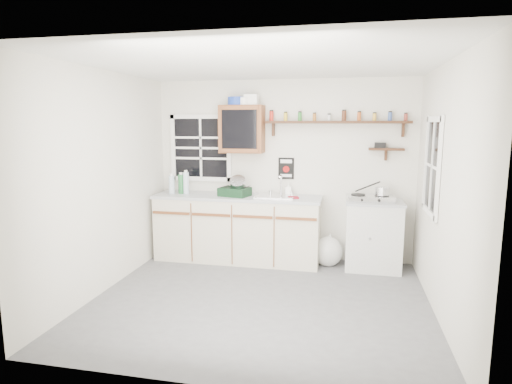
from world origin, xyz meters
TOP-DOWN VIEW (x-y plane):
  - room at (0.00, 0.00)m, footprint 3.64×3.24m
  - main_cabinet at (-0.58, 1.30)m, footprint 2.31×0.63m
  - right_cabinet at (1.25, 1.32)m, footprint 0.73×0.57m
  - sink at (-0.05, 1.30)m, footprint 0.52×0.44m
  - upper_cabinet at (-0.55, 1.44)m, footprint 0.60×0.32m
  - upper_cabinet_clutter at (-0.54, 1.44)m, footprint 0.42×0.24m
  - spice_shelf at (0.71, 1.51)m, footprint 1.91×0.18m
  - secondary_shelf at (1.36, 1.52)m, footprint 0.45×0.16m
  - warning_sign at (0.05, 1.59)m, footprint 0.22×0.02m
  - window_back at (-1.20, 1.59)m, footprint 0.93×0.03m
  - window_right at (1.79, 0.55)m, footprint 0.03×0.78m
  - water_bottles at (-1.42, 1.29)m, footprint 0.29×0.13m
  - dish_rack at (-0.60, 1.26)m, footprint 0.45×0.38m
  - soap_bottle at (0.10, 1.49)m, footprint 0.08×0.08m
  - rag at (0.20, 1.24)m, footprint 0.17×0.16m
  - hotplate at (1.19, 1.31)m, footprint 0.62×0.37m
  - saucepan at (1.33, 1.31)m, footprint 0.43×0.27m
  - trash_bag at (0.67, 1.32)m, footprint 0.41×0.37m

SIDE VIEW (x-z plane):
  - trash_bag at x=0.67m, z-range -0.03..0.43m
  - right_cabinet at x=1.25m, z-range 0.00..0.91m
  - main_cabinet at x=-0.58m, z-range 0.00..0.92m
  - rag at x=0.20m, z-range 0.92..0.94m
  - sink at x=-0.05m, z-range 0.79..1.08m
  - hotplate at x=1.19m, z-range 0.91..0.99m
  - soap_bottle at x=0.10m, z-range 0.92..1.10m
  - dish_rack at x=-0.60m, z-range 0.87..1.16m
  - saucepan at x=1.33m, z-range 0.95..1.14m
  - water_bottles at x=-1.42m, z-range 0.90..1.23m
  - room at x=0.00m, z-range -0.02..2.52m
  - warning_sign at x=0.05m, z-range 1.13..1.43m
  - window_right at x=1.79m, z-range 0.91..1.99m
  - window_back at x=-1.20m, z-range 1.06..2.04m
  - secondary_shelf at x=1.36m, z-range 1.46..1.69m
  - upper_cabinet at x=-0.55m, z-range 1.50..2.15m
  - spice_shelf at x=0.71m, z-range 1.75..2.10m
  - upper_cabinet_clutter at x=-0.54m, z-range 2.14..2.28m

